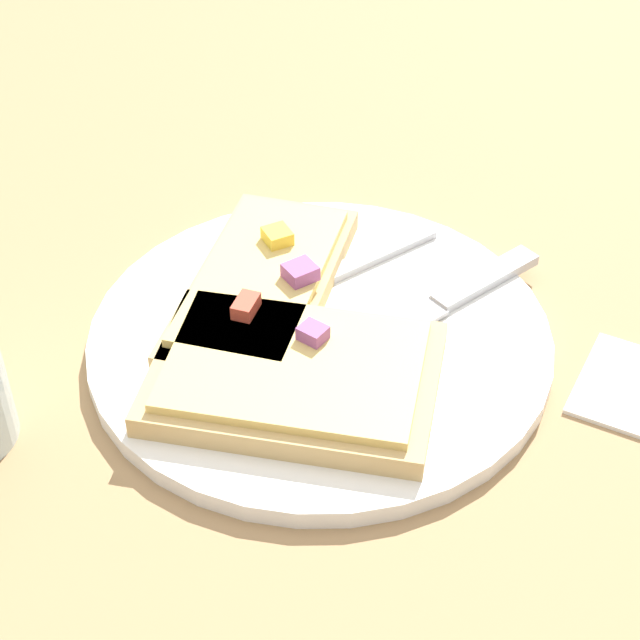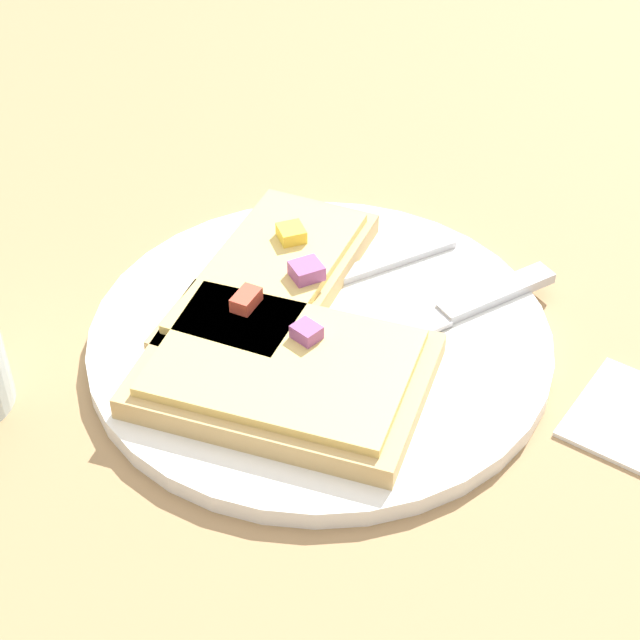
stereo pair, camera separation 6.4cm
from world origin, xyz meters
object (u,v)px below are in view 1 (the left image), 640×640
at_px(fork, 298,290).
at_px(plate, 320,340).
at_px(pizza_slice_main, 294,374).
at_px(knife, 427,311).
at_px(pizza_slice_corner, 263,283).

bearing_deg(fork, plate, 73.84).
bearing_deg(plate, pizza_slice_main, 100.09).
bearing_deg(plate, knife, -137.99).
distance_m(plate, fork, 0.04).
bearing_deg(pizza_slice_corner, knife, -84.93).
xyz_separation_m(knife, pizza_slice_main, (0.04, 0.09, 0.01)).
relative_size(pizza_slice_main, pizza_slice_corner, 1.00).
height_order(plate, pizza_slice_corner, pizza_slice_corner).
xyz_separation_m(plate, fork, (0.03, -0.03, 0.01)).
xyz_separation_m(knife, pizza_slice_corner, (0.10, 0.03, 0.01)).
relative_size(plate, pizza_slice_main, 1.51).
xyz_separation_m(plate, pizza_slice_main, (-0.01, 0.05, 0.02)).
bearing_deg(pizza_slice_corner, fork, -67.53).
distance_m(knife, pizza_slice_corner, 0.10).
xyz_separation_m(plate, knife, (-0.05, -0.05, 0.01)).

